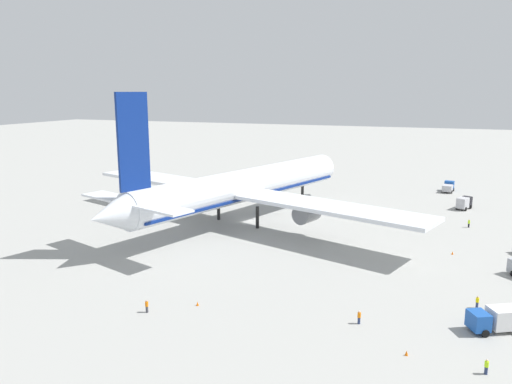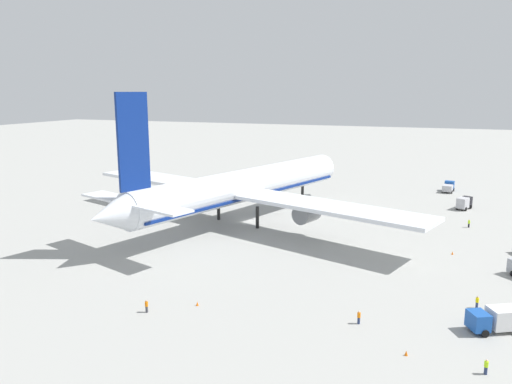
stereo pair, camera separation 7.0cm
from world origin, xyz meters
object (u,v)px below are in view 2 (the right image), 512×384
service_truck_1 (464,203)px  traffic_cone_1 (197,304)px  service_truck_2 (448,187)px  ground_worker_1 (486,367)px  baggage_cart_0 (228,180)px  traffic_cone_0 (452,253)px  airliner (243,186)px  ground_worker_2 (147,306)px  ground_worker_3 (359,317)px  traffic_cone_2 (406,353)px  ground_worker_4 (477,302)px  ground_worker_0 (469,223)px  service_truck_4 (498,319)px

service_truck_1 → traffic_cone_1: service_truck_1 is taller
service_truck_2 → ground_worker_1: bearing=-178.3°
service_truck_2 → baggage_cart_0: (-8.44, 62.41, -0.72)m
baggage_cart_0 → traffic_cone_1: size_ratio=6.03×
ground_worker_1 → traffic_cone_0: 37.57m
airliner → ground_worker_2: (-44.35, -5.07, -6.85)m
service_truck_2 → baggage_cart_0: service_truck_2 is taller
service_truck_2 → traffic_cone_1: (-89.84, 30.85, -1.09)m
baggage_cart_0 → ground_worker_3: size_ratio=2.01×
baggage_cart_0 → traffic_cone_2: (-84.60, -57.71, -0.37)m
baggage_cart_0 → ground_worker_4: ground_worker_4 is taller
ground_worker_0 → ground_worker_3: size_ratio=1.02×
service_truck_4 → service_truck_1: bearing=1.3°
baggage_cart_0 → traffic_cone_0: size_ratio=6.03×
ground_worker_0 → traffic_cone_1: size_ratio=3.06×
ground_worker_1 → traffic_cone_2: 7.60m
baggage_cart_0 → ground_worker_4: size_ratio=2.05×
traffic_cone_2 → service_truck_1: bearing=-6.3°
service_truck_2 → traffic_cone_2: bearing=177.1°
service_truck_4 → traffic_cone_2: bearing=134.6°
service_truck_1 → ground_worker_3: service_truck_1 is taller
service_truck_1 → traffic_cone_0: service_truck_1 is taller
ground_worker_3 → airliner: bearing=38.6°
ground_worker_2 → traffic_cone_0: bearing=-44.1°
ground_worker_2 → service_truck_1: bearing=-28.1°
service_truck_4 → ground_worker_0: size_ratio=4.01×
baggage_cart_0 → ground_worker_3: ground_worker_3 is taller
ground_worker_3 → traffic_cone_2: bearing=-133.2°
service_truck_2 → service_truck_1: bearing=-170.8°
service_truck_2 → traffic_cone_2: 93.17m
baggage_cart_0 → traffic_cone_2: size_ratio=6.03×
airliner → traffic_cone_2: (-43.55, -36.23, -7.41)m
ground_worker_0 → traffic_cone_1: ground_worker_0 is taller
service_truck_4 → traffic_cone_2: 13.25m
service_truck_1 → baggage_cart_0: (11.99, 65.72, -0.94)m
traffic_cone_0 → baggage_cart_0: bearing=52.6°
traffic_cone_0 → traffic_cone_2: bearing=172.2°
ground_worker_0 → ground_worker_1: (-56.77, 0.86, -0.04)m
service_truck_2 → baggage_cart_0: bearing=97.7°
ground_worker_3 → ground_worker_4: ground_worker_3 is taller
service_truck_2 → ground_worker_3: bearing=173.2°
ground_worker_1 → traffic_cone_1: bearing=83.1°
service_truck_2 → ground_worker_2: (-93.84, 35.86, -0.53)m
service_truck_2 → ground_worker_3: (-87.59, 10.51, -0.53)m
ground_worker_3 → ground_worker_2: bearing=103.9°
baggage_cart_0 → ground_worker_3: 94.64m
airliner → traffic_cone_1: size_ratio=146.09×
service_truck_2 → ground_worker_0: size_ratio=3.49×
service_truck_1 → traffic_cone_2: bearing=173.7°
ground_worker_2 → traffic_cone_1: 6.44m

